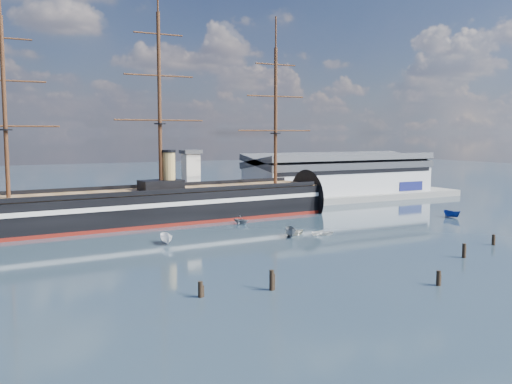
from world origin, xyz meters
name	(u,v)px	position (x,y,z in m)	size (l,w,h in m)	color
ground	(235,231)	(0.00, 40.00, 0.00)	(600.00, 600.00, 0.00)	#1F3344
quay	(210,209)	(10.00, 76.00, 0.00)	(180.00, 18.00, 2.00)	slate
warehouse	(339,174)	(58.00, 80.00, 7.98)	(63.00, 21.00, 11.60)	#B7BABC
quay_tower	(191,177)	(3.00, 73.00, 9.75)	(5.00, 5.00, 15.00)	silver
warship	(146,206)	(-13.72, 60.00, 4.04)	(113.32, 21.30, 53.94)	black
motorboat_a	(167,244)	(-18.15, 33.22, 0.00)	(6.24, 2.29, 2.50)	white
motorboat_b	(296,234)	(9.79, 30.08, 0.00)	(3.29, 1.31, 1.53)	beige
motorboat_c	(291,237)	(7.21, 28.10, 0.00)	(6.28, 2.30, 2.51)	slate
motorboat_d	(241,224)	(5.59, 48.00, 0.00)	(6.35, 2.75, 2.33)	slate
motorboat_e	(323,235)	(14.32, 26.74, 0.00)	(2.90, 1.16, 1.35)	white
motorboat_f	(452,217)	(58.03, 31.86, 0.00)	(5.90, 2.16, 2.36)	navy
piling_near_left	(272,290)	(-16.51, -5.18, 0.00)	(0.64, 0.64, 3.54)	black
piling_near_mid	(438,286)	(5.53, -14.31, 0.00)	(0.64, 0.64, 2.86)	black
piling_near_right	(464,258)	(23.08, -3.19, 0.00)	(0.64, 0.64, 3.22)	black
piling_far_right	(493,245)	(37.06, 2.11, 0.00)	(0.64, 0.64, 2.76)	black
piling_extra	(200,297)	(-26.44, -3.64, 0.00)	(0.64, 0.64, 2.83)	black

